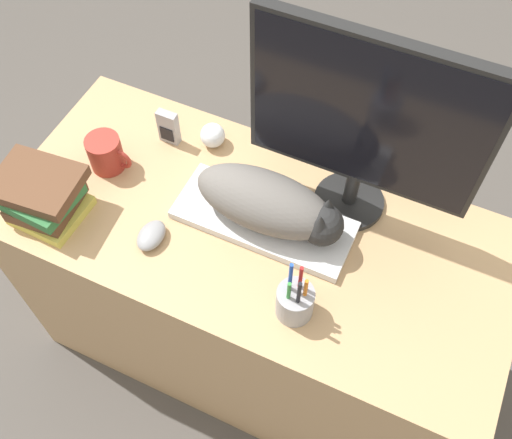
{
  "coord_description": "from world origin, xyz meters",
  "views": [
    {
      "loc": [
        0.35,
        -0.45,
        2.06
      ],
      "look_at": [
        0.01,
        0.29,
        0.82
      ],
      "focal_mm": 42.0,
      "sensor_mm": 36.0,
      "label": 1
    }
  ],
  "objects_px": {
    "keyboard": "(264,220)",
    "phone": "(168,127)",
    "cat": "(272,204)",
    "book_stack": "(43,196)",
    "monitor": "(366,122)",
    "computer_mouse": "(151,235)",
    "coffee_mug": "(106,153)",
    "baseball": "(213,135)",
    "pen_cup": "(295,301)"
  },
  "relations": [
    {
      "from": "keyboard",
      "to": "phone",
      "type": "xyz_separation_m",
      "value": [
        -0.36,
        0.14,
        0.04
      ]
    },
    {
      "from": "cat",
      "to": "phone",
      "type": "xyz_separation_m",
      "value": [
        -0.38,
        0.14,
        -0.04
      ]
    },
    {
      "from": "phone",
      "to": "book_stack",
      "type": "xyz_separation_m",
      "value": [
        -0.17,
        -0.35,
        0.01
      ]
    },
    {
      "from": "cat",
      "to": "book_stack",
      "type": "height_order",
      "value": "cat"
    },
    {
      "from": "keyboard",
      "to": "monitor",
      "type": "distance_m",
      "value": 0.38
    },
    {
      "from": "monitor",
      "to": "keyboard",
      "type": "bearing_deg",
      "value": -140.15
    },
    {
      "from": "computer_mouse",
      "to": "coffee_mug",
      "type": "xyz_separation_m",
      "value": [
        -0.23,
        0.16,
        0.03
      ]
    },
    {
      "from": "baseball",
      "to": "book_stack",
      "type": "distance_m",
      "value": 0.48
    },
    {
      "from": "baseball",
      "to": "phone",
      "type": "distance_m",
      "value": 0.12
    },
    {
      "from": "pen_cup",
      "to": "baseball",
      "type": "relative_size",
      "value": 2.82
    },
    {
      "from": "pen_cup",
      "to": "computer_mouse",
      "type": "bearing_deg",
      "value": 175.63
    },
    {
      "from": "book_stack",
      "to": "phone",
      "type": "bearing_deg",
      "value": 64.32
    },
    {
      "from": "keyboard",
      "to": "phone",
      "type": "relative_size",
      "value": 4.3
    },
    {
      "from": "monitor",
      "to": "computer_mouse",
      "type": "xyz_separation_m",
      "value": [
        -0.41,
        -0.31,
        -0.29
      ]
    },
    {
      "from": "book_stack",
      "to": "pen_cup",
      "type": "bearing_deg",
      "value": 0.46
    },
    {
      "from": "pen_cup",
      "to": "baseball",
      "type": "distance_m",
      "value": 0.56
    },
    {
      "from": "pen_cup",
      "to": "keyboard",
      "type": "bearing_deg",
      "value": 130.33
    },
    {
      "from": "keyboard",
      "to": "cat",
      "type": "xyz_separation_m",
      "value": [
        0.02,
        0.0,
        0.08
      ]
    },
    {
      "from": "monitor",
      "to": "computer_mouse",
      "type": "height_order",
      "value": "monitor"
    },
    {
      "from": "keyboard",
      "to": "pen_cup",
      "type": "distance_m",
      "value": 0.26
    },
    {
      "from": "baseball",
      "to": "pen_cup",
      "type": "bearing_deg",
      "value": -43.06
    },
    {
      "from": "cat",
      "to": "monitor",
      "type": "bearing_deg",
      "value": 43.36
    },
    {
      "from": "cat",
      "to": "computer_mouse",
      "type": "height_order",
      "value": "cat"
    },
    {
      "from": "keyboard",
      "to": "cat",
      "type": "distance_m",
      "value": 0.09
    },
    {
      "from": "keyboard",
      "to": "coffee_mug",
      "type": "relative_size",
      "value": 3.6
    },
    {
      "from": "monitor",
      "to": "book_stack",
      "type": "bearing_deg",
      "value": -153.47
    },
    {
      "from": "keyboard",
      "to": "computer_mouse",
      "type": "height_order",
      "value": "computer_mouse"
    },
    {
      "from": "book_stack",
      "to": "baseball",
      "type": "bearing_deg",
      "value": 53.77
    },
    {
      "from": "coffee_mug",
      "to": "baseball",
      "type": "relative_size",
      "value": 1.84
    },
    {
      "from": "monitor",
      "to": "coffee_mug",
      "type": "distance_m",
      "value": 0.71
    },
    {
      "from": "keyboard",
      "to": "computer_mouse",
      "type": "distance_m",
      "value": 0.29
    },
    {
      "from": "baseball",
      "to": "computer_mouse",
      "type": "bearing_deg",
      "value": -89.27
    },
    {
      "from": "cat",
      "to": "pen_cup",
      "type": "distance_m",
      "value": 0.25
    },
    {
      "from": "monitor",
      "to": "phone",
      "type": "xyz_separation_m",
      "value": [
        -0.53,
        -0.0,
        -0.26
      ]
    },
    {
      "from": "baseball",
      "to": "phone",
      "type": "relative_size",
      "value": 0.65
    },
    {
      "from": "monitor",
      "to": "book_stack",
      "type": "relative_size",
      "value": 2.47
    },
    {
      "from": "monitor",
      "to": "phone",
      "type": "bearing_deg",
      "value": -179.64
    },
    {
      "from": "book_stack",
      "to": "cat",
      "type": "bearing_deg",
      "value": 20.35
    },
    {
      "from": "monitor",
      "to": "phone",
      "type": "relative_size",
      "value": 5.16
    },
    {
      "from": "coffee_mug",
      "to": "baseball",
      "type": "distance_m",
      "value": 0.29
    },
    {
      "from": "keyboard",
      "to": "pen_cup",
      "type": "xyz_separation_m",
      "value": [
        0.17,
        -0.2,
        0.04
      ]
    },
    {
      "from": "phone",
      "to": "book_stack",
      "type": "bearing_deg",
      "value": -115.68
    },
    {
      "from": "baseball",
      "to": "phone",
      "type": "height_order",
      "value": "phone"
    },
    {
      "from": "phone",
      "to": "cat",
      "type": "bearing_deg",
      "value": -20.99
    },
    {
      "from": "monitor",
      "to": "baseball",
      "type": "xyz_separation_m",
      "value": [
        -0.42,
        0.04,
        -0.28
      ]
    },
    {
      "from": "keyboard",
      "to": "computer_mouse",
      "type": "xyz_separation_m",
      "value": [
        -0.24,
        -0.17,
        0.01
      ]
    },
    {
      "from": "pen_cup",
      "to": "book_stack",
      "type": "bearing_deg",
      "value": -179.54
    },
    {
      "from": "phone",
      "to": "book_stack",
      "type": "height_order",
      "value": "book_stack"
    },
    {
      "from": "pen_cup",
      "to": "baseball",
      "type": "xyz_separation_m",
      "value": [
        -0.41,
        0.38,
        -0.01
      ]
    },
    {
      "from": "coffee_mug",
      "to": "baseball",
      "type": "height_order",
      "value": "coffee_mug"
    }
  ]
}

